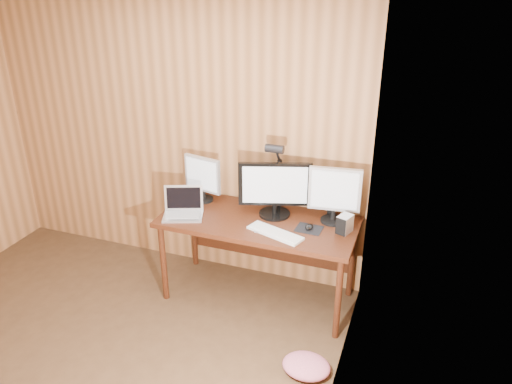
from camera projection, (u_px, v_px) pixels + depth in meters
The scene contains 13 objects.
desk at pixel (261, 229), 4.16m from camera, with size 1.60×0.70×0.75m.
monitor_center at pixel (275, 188), 4.02m from camera, with size 0.57×0.26×0.46m.
monitor_left at pixel (203, 178), 4.29m from camera, with size 0.35×0.17×0.40m.
monitor_right at pixel (334, 193), 3.91m from camera, with size 0.41×0.19×0.46m.
laptop at pixel (183, 208), 4.11m from camera, with size 0.38×0.34×0.23m.
keyboard at pixel (275, 233), 3.83m from camera, with size 0.47×0.28×0.02m.
mousepad at pixel (309, 229), 3.90m from camera, with size 0.20×0.17×0.00m, color black.
mouse at pixel (309, 227), 3.89m from camera, with size 0.06×0.10×0.04m, color black.
hard_drive at pixel (345, 224), 3.83m from camera, with size 0.12×0.15×0.14m.
phone at pixel (259, 229), 3.89m from camera, with size 0.07×0.12×0.02m.
speaker at pixel (330, 208), 4.11m from camera, with size 0.05×0.05×0.12m, color black.
desk_lamp at pixel (277, 166), 4.05m from camera, with size 0.15×0.21×0.64m.
fabric_pile at pixel (306, 366), 3.52m from camera, with size 0.34×0.28×0.11m, color #C65F76, non-canonical shape.
Camera 1 is at (2.12, -1.75, 2.64)m, focal length 35.00 mm.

